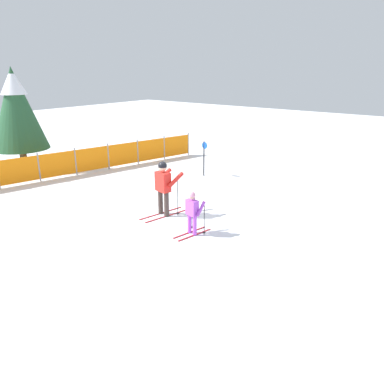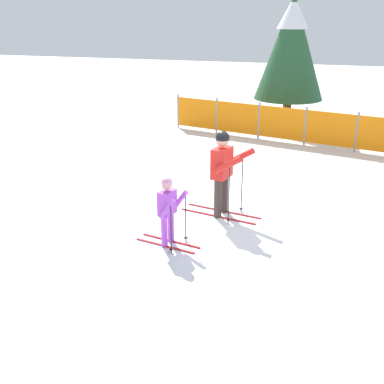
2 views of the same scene
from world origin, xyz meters
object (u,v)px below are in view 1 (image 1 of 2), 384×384
Objects in this scene: skier_child at (192,210)px; conifer_far at (16,107)px; trail_marker at (204,155)px; safety_fence at (92,159)px; skier_adult at (164,183)px.

conifer_far is at bearing 96.51° from skier_child.
skier_child is 5.78m from trail_marker.
skier_child reaches higher than safety_fence.
trail_marker is (4.27, 1.61, -0.12)m from skier_adult.
safety_fence is 2.35× the size of conifer_far.
trail_marker reaches higher than skier_child.
trail_marker is at bearing -59.56° from conifer_far.
skier_adult is 1.67m from skier_child.
skier_adult reaches higher than safety_fence.
safety_fence is at bearing -60.18° from conifer_far.
skier_child is 0.28× the size of conifer_far.
skier_child is 7.66m from safety_fence.
skier_child is (-0.57, -1.54, -0.30)m from skier_adult.
safety_fence is 4.83m from trail_marker.
trail_marker is (2.47, -4.14, 0.32)m from safety_fence.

